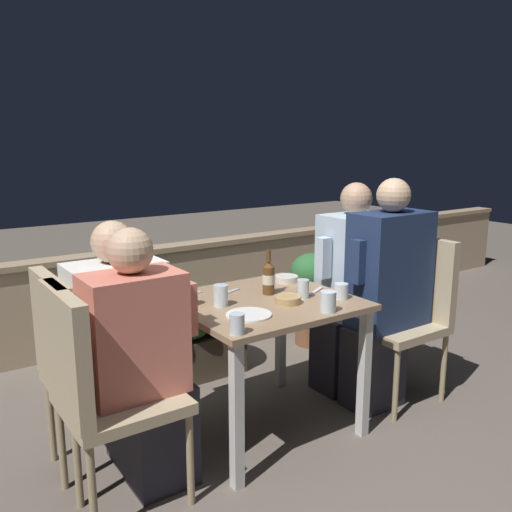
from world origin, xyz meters
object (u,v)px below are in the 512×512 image
Objects in this scene: chair_left_near at (94,380)px; person_coral_top at (144,363)px; beer_bottle at (269,277)px; potted_plant at (311,289)px; person_navy_jumper at (385,294)px; person_blue_shirt at (349,287)px; chair_right_near at (408,303)px; chair_right_far at (373,293)px; chair_left_far at (80,359)px; person_white_polo at (126,345)px.

person_coral_top is (0.22, -0.00, 0.02)m from chair_left_near.
beer_bottle reaches higher than potted_plant.
person_blue_shirt is at bearing 93.35° from person_navy_jumper.
person_coral_top is 1.68m from chair_right_near.
person_navy_jumper is at bearing -86.65° from person_blue_shirt.
chair_left_near is 1.07m from beer_bottle.
chair_right_near is at bearing -0.56° from chair_left_near.
chair_right_near is 0.73× the size of person_navy_jumper.
chair_left_far is at bearing 180.00° from chair_right_far.
person_blue_shirt is 5.36× the size of beer_bottle.
chair_left_near is at bearing -168.87° from beer_bottle.
person_blue_shirt is at bearing 4.63° from beer_bottle.
chair_right_near is at bearing -93.38° from potted_plant.
potted_plant is at bearing 67.30° from person_blue_shirt.
person_blue_shirt reaches higher than potted_plant.
chair_left_near and chair_right_far have the same top height.
chair_left_far reaches higher than potted_plant.
potted_plant is (0.06, 0.95, -0.14)m from chair_right_near.
beer_bottle is (-0.65, -0.05, 0.17)m from person_blue_shirt.
chair_left_near is 0.75× the size of person_blue_shirt.
person_blue_shirt reaches higher than chair_right_far.
person_navy_jumper is at bearing -0.72° from person_coral_top.
chair_right_near is (1.68, -0.02, -0.02)m from person_coral_top.
person_blue_shirt is (1.45, 0.25, 0.05)m from person_coral_top.
person_coral_top is 0.90× the size of person_navy_jumper.
chair_right_near is 1.36× the size of potted_plant.
person_blue_shirt is at bearing -0.01° from chair_left_far.
person_white_polo is 1.22× the size of chair_right_far.
person_navy_jumper reaches higher than person_coral_top.
chair_right_far is 0.23m from person_blue_shirt.
beer_bottle is at bearing 11.13° from chair_left_near.
potted_plant is (1.95, 0.93, -0.14)m from chair_left_near.
person_navy_jumper is 5.53× the size of beer_bottle.
person_blue_shirt reaches higher than chair_right_near.
beer_bottle is at bearing -175.37° from person_blue_shirt.
chair_left_near is 0.25m from chair_left_far.
person_navy_jumper is (1.69, -0.02, 0.09)m from chair_left_near.
chair_left_far is 1.69m from person_navy_jumper.
chair_right_near is at bearing -86.93° from chair_right_far.
chair_left_near is at bearing -132.92° from person_white_polo.
chair_right_near is 0.36m from person_blue_shirt.
beer_bottle is (0.80, 0.20, 0.22)m from person_coral_top.
person_navy_jumper reaches higher than chair_right_far.
person_coral_top reaches higher than chair_left_near.
beer_bottle is at bearing 14.02° from person_coral_top.
person_white_polo is at bearing 47.08° from chair_left_near.
person_navy_jumper reaches higher than chair_left_near.
chair_right_near is (1.88, -0.27, 0.00)m from chair_left_far.
person_navy_jumper is 1.01m from potted_plant.
chair_right_far is (1.88, 0.25, 0.00)m from chair_left_near.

